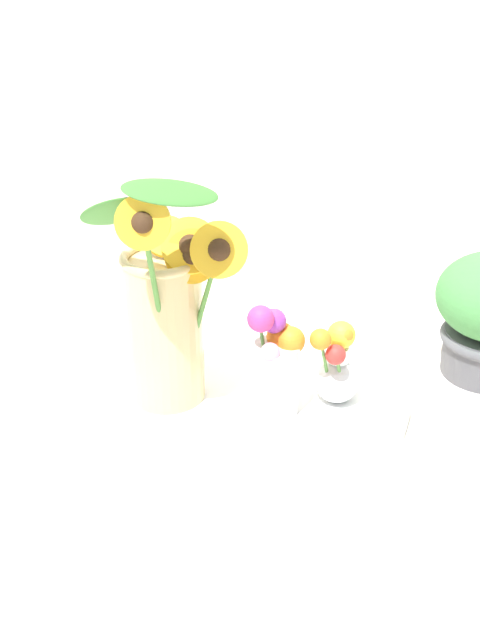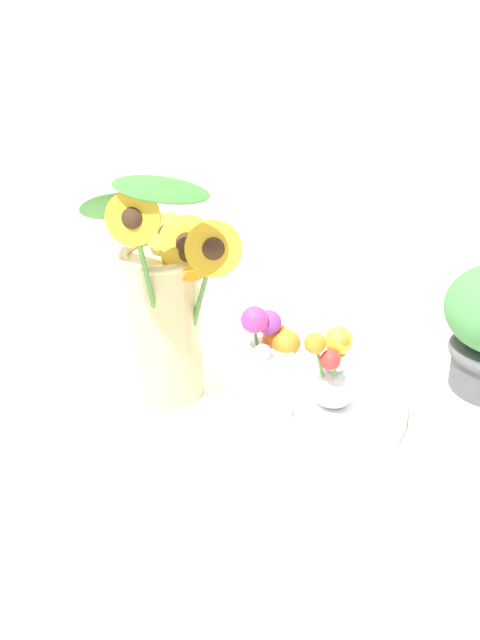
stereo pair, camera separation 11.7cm
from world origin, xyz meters
name	(u,v)px [view 2 (the right image)]	position (x,y,z in m)	size (l,w,h in m)	color
ground_plane	(254,420)	(0.00, 0.00, 0.00)	(6.00, 6.00, 0.00)	silver
serving_tray	(240,395)	(-0.03, 0.05, 0.01)	(0.49, 0.49, 0.02)	white
mason_jar_sunflowers	(164,308)	(-0.13, 0.03, 0.16)	(0.24, 0.18, 0.36)	#D1B77A
vase_small_center	(269,367)	(0.02, 0.00, 0.09)	(0.08, 0.08, 0.17)	white
vase_bulb_right	(334,372)	(0.11, 0.03, 0.07)	(0.08, 0.08, 0.13)	white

